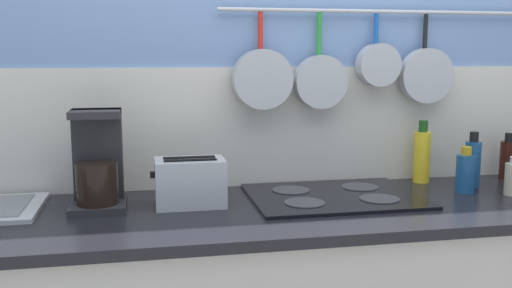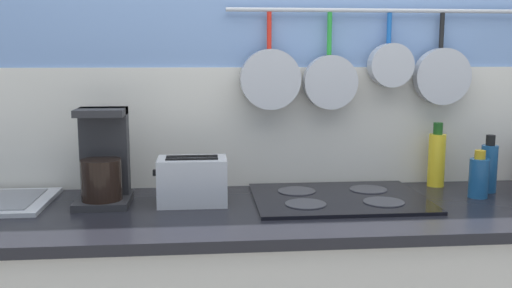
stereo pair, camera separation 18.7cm
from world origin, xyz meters
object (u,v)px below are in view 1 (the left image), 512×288
(bottle_cooking_wine, at_px, (473,163))
(bottle_hot_sauce, at_px, (508,159))
(coffee_maker, at_px, (98,167))
(bottle_olive_oil, at_px, (422,155))
(toaster, at_px, (190,182))
(bottle_dish_soap, at_px, (465,172))

(bottle_cooking_wine, bearing_deg, bottle_hot_sauce, 23.75)
(coffee_maker, xyz_separation_m, bottle_olive_oil, (1.25, 0.14, -0.03))
(toaster, bearing_deg, bottle_dish_soap, -0.34)
(bottle_olive_oil, bearing_deg, bottle_hot_sauce, -2.14)
(coffee_maker, xyz_separation_m, bottle_dish_soap, (1.33, -0.05, -0.06))
(bottle_hot_sauce, bearing_deg, bottle_olive_oil, 177.86)
(bottle_cooking_wine, height_order, bottle_hot_sauce, bottle_cooking_wine)
(bottle_olive_oil, distance_m, bottle_hot_sauce, 0.38)
(toaster, xyz_separation_m, bottle_hot_sauce, (1.32, 0.17, 0.00))
(bottle_dish_soap, distance_m, bottle_hot_sauce, 0.35)
(bottle_olive_oil, xyz_separation_m, bottle_dish_soap, (0.08, -0.19, -0.03))
(coffee_maker, relative_size, bottle_cooking_wine, 1.53)
(toaster, height_order, bottle_dish_soap, bottle_dish_soap)
(bottle_dish_soap, bearing_deg, toaster, 179.66)
(coffee_maker, bearing_deg, bottle_cooking_wine, 1.16)
(coffee_maker, height_order, bottle_dish_soap, coffee_maker)
(bottle_olive_oil, distance_m, bottle_dish_soap, 0.21)
(toaster, height_order, bottle_hot_sauce, bottle_hot_sauce)
(coffee_maker, relative_size, bottle_hot_sauce, 1.73)
(bottle_olive_oil, distance_m, bottle_cooking_wine, 0.19)
(coffee_maker, xyz_separation_m, bottle_hot_sauce, (1.63, 0.13, -0.05))
(coffee_maker, relative_size, bottle_dish_soap, 1.92)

